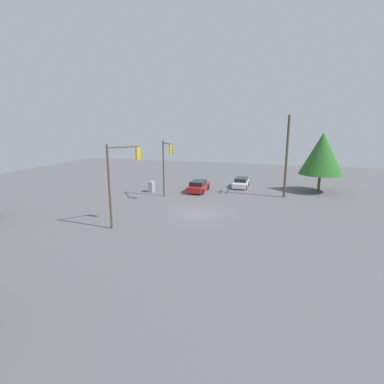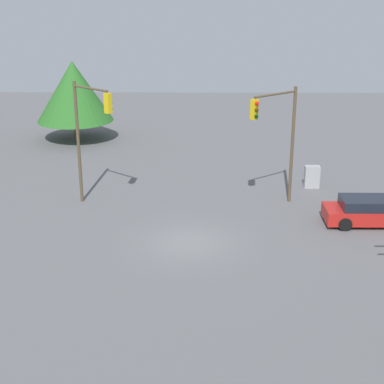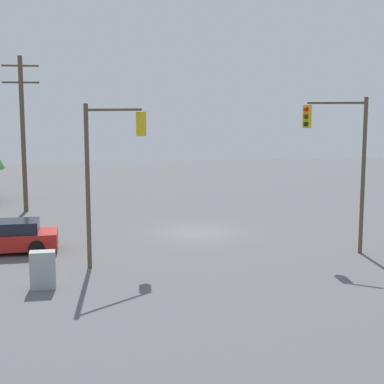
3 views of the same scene
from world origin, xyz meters
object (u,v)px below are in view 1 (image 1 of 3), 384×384
sedan_white (241,183)px  sedan_red (198,186)px  traffic_signal_cross (166,160)px  electrical_cabinet (152,187)px  traffic_signal_main (120,172)px

sedan_white → sedan_red: sedan_red is taller
sedan_red → traffic_signal_cross: size_ratio=0.70×
sedan_white → traffic_signal_cross: bearing=50.3°
sedan_red → sedan_white: bearing=42.1°
electrical_cabinet → traffic_signal_main: bearing=13.8°
sedan_white → traffic_signal_cross: traffic_signal_cross is taller
electrical_cabinet → traffic_signal_cross: bearing=49.9°
sedan_white → electrical_cabinet: size_ratio=3.25×
traffic_signal_cross → electrical_cabinet: 5.62m
traffic_signal_cross → traffic_signal_main: bearing=-37.5°
sedan_white → sedan_red: 6.60m
traffic_signal_main → electrical_cabinet: bearing=52.8°
sedan_white → traffic_signal_main: traffic_signal_main is taller
sedan_white → traffic_signal_cross: (9.01, -7.47, 3.89)m
traffic_signal_main → traffic_signal_cross: bearing=39.2°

